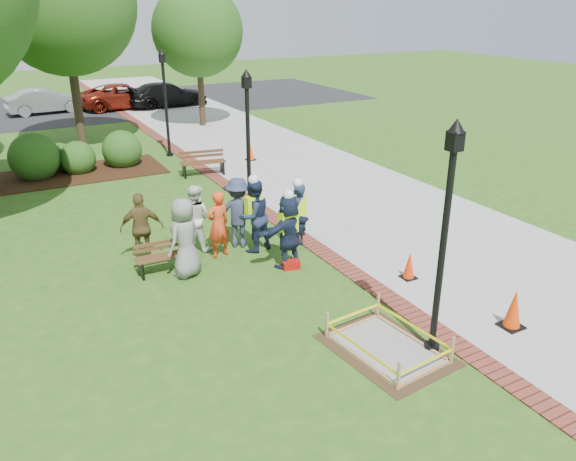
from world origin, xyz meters
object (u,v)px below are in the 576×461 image
hivis_worker_a (288,229)px  hivis_worker_b (297,214)px  bench_near (165,263)px  wet_concrete_pad (387,339)px  hivis_worker_c (254,214)px  lamp_near (445,224)px  cone_front (514,310)px

hivis_worker_a → hivis_worker_b: (0.73, 0.87, -0.03)m
bench_near → hivis_worker_a: 3.02m
wet_concrete_pad → hivis_worker_c: bearing=92.3°
hivis_worker_a → lamp_near: bearing=-81.7°
bench_near → cone_front: bearing=-47.1°
cone_front → hivis_worker_a: bearing=118.8°
wet_concrete_pad → cone_front: 2.70m
lamp_near → hivis_worker_b: 5.47m
wet_concrete_pad → hivis_worker_a: size_ratio=1.27×
hivis_worker_c → hivis_worker_b: bearing=-17.8°
cone_front → hivis_worker_c: (-2.84, 5.77, 0.59)m
cone_front → hivis_worker_a: hivis_worker_a is taller
bench_near → wet_concrete_pad: bearing=-62.9°
hivis_worker_a → bench_near: bearing=158.6°
bench_near → hivis_worker_a: size_ratio=0.70×
hivis_worker_a → wet_concrete_pad: bearing=-91.7°
lamp_near → bench_near: bearing=121.7°
wet_concrete_pad → hivis_worker_c: hivis_worker_c is taller
wet_concrete_pad → lamp_near: 2.40m
bench_near → hivis_worker_c: (2.40, 0.14, 0.76)m
cone_front → hivis_worker_b: hivis_worker_b is taller
cone_front → lamp_near: (-1.87, 0.18, 2.08)m
bench_near → lamp_near: size_ratio=0.32×
cone_front → lamp_near: size_ratio=0.20×
cone_front → wet_concrete_pad: bearing=168.3°
hivis_worker_b → hivis_worker_c: (-1.06, 0.34, 0.06)m
bench_near → hivis_worker_b: size_ratio=0.72×
cone_front → hivis_worker_b: 5.74m
wet_concrete_pad → lamp_near: (0.76, -0.36, 2.25)m
lamp_near → hivis_worker_b: (0.09, 5.25, -1.55)m
wet_concrete_pad → bench_near: 5.72m
bench_near → cone_front: (5.24, -5.64, 0.17)m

